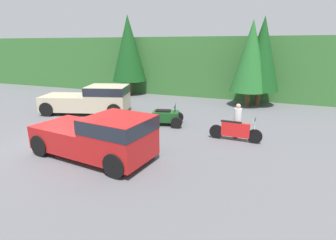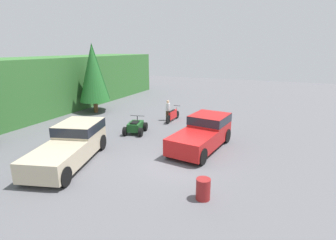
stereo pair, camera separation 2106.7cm
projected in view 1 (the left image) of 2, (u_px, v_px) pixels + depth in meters
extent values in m
plane|color=#5B5B60|center=(59.00, 144.00, 12.05)|extent=(80.00, 80.00, 0.00)
cube|color=#387033|center=(175.00, 64.00, 25.72)|extent=(44.00, 6.00, 5.03)
cylinder|color=brown|center=(130.00, 87.00, 23.93)|extent=(0.41, 0.41, 1.24)
cone|color=#144719|center=(129.00, 49.00, 22.97)|extent=(3.02, 3.02, 5.64)
cylinder|color=brown|center=(247.00, 99.00, 19.37)|extent=(0.37, 0.37, 1.10)
cone|color=#236628|center=(251.00, 56.00, 18.52)|extent=(2.68, 2.68, 5.00)
cylinder|color=brown|center=(258.00, 98.00, 19.60)|extent=(0.38, 0.38, 1.14)
cone|color=#144719|center=(262.00, 54.00, 18.71)|extent=(2.79, 2.79, 5.20)
cube|color=red|center=(119.00, 138.00, 9.82)|extent=(2.52, 2.38, 1.60)
cube|color=#1E232D|center=(119.00, 124.00, 9.67)|extent=(2.54, 2.40, 0.51)
cube|color=red|center=(72.00, 135.00, 11.06)|extent=(3.02, 2.44, 0.95)
cylinder|color=black|center=(146.00, 147.00, 10.55)|extent=(0.92, 0.40, 0.90)
cylinder|color=black|center=(115.00, 165.00, 8.92)|extent=(0.92, 0.40, 0.90)
cylinder|color=black|center=(77.00, 132.00, 12.31)|extent=(0.92, 0.40, 0.90)
cylinder|color=black|center=(41.00, 145.00, 10.68)|extent=(0.92, 0.40, 0.90)
cube|color=beige|center=(108.00, 98.00, 17.07)|extent=(2.98, 2.70, 1.60)
cube|color=#1E232D|center=(107.00, 90.00, 16.92)|extent=(3.00, 2.73, 0.51)
cube|color=beige|center=(68.00, 102.00, 17.38)|extent=(3.51, 2.86, 0.95)
cylinder|color=black|center=(122.00, 104.00, 18.11)|extent=(0.94, 0.52, 0.90)
cylinder|color=black|center=(114.00, 111.00, 16.26)|extent=(0.94, 0.52, 0.90)
cylinder|color=black|center=(61.00, 103.00, 18.45)|extent=(0.94, 0.52, 0.90)
cylinder|color=black|center=(47.00, 109.00, 16.61)|extent=(0.94, 0.52, 0.90)
cylinder|color=black|center=(255.00, 136.00, 12.05)|extent=(0.68, 0.12, 0.68)
cylinder|color=black|center=(216.00, 132.00, 12.71)|extent=(0.68, 0.12, 0.68)
cube|color=red|center=(235.00, 130.00, 12.32)|extent=(1.32, 0.20, 0.68)
cylinder|color=#B7B7BC|center=(254.00, 128.00, 11.96)|extent=(0.30, 0.06, 0.77)
cylinder|color=black|center=(255.00, 120.00, 11.85)|extent=(0.06, 0.60, 0.04)
cube|color=black|center=(231.00, 122.00, 12.30)|extent=(0.97, 0.17, 0.06)
cylinder|color=black|center=(178.00, 117.00, 15.31)|extent=(0.65, 0.36, 0.61)
cylinder|color=black|center=(177.00, 123.00, 14.25)|extent=(0.65, 0.36, 0.61)
cylinder|color=black|center=(156.00, 117.00, 15.46)|extent=(0.65, 0.36, 0.61)
cylinder|color=black|center=(153.00, 122.00, 14.40)|extent=(0.65, 0.36, 0.61)
cube|color=#194C1E|center=(166.00, 116.00, 14.80)|extent=(1.59, 1.18, 0.55)
cylinder|color=black|center=(175.00, 109.00, 14.61)|extent=(0.06, 0.06, 0.35)
cylinder|color=black|center=(175.00, 106.00, 14.56)|extent=(0.29, 1.02, 0.04)
cube|color=black|center=(163.00, 111.00, 14.73)|extent=(0.92, 0.67, 0.08)
cylinder|color=brown|center=(237.00, 129.00, 12.84)|extent=(0.19, 0.19, 0.85)
cylinder|color=brown|center=(236.00, 130.00, 12.67)|extent=(0.19, 0.19, 0.85)
cylinder|color=white|center=(238.00, 115.00, 12.55)|extent=(0.38, 0.38, 0.63)
sphere|color=tan|center=(238.00, 106.00, 12.43)|extent=(0.25, 0.25, 0.23)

